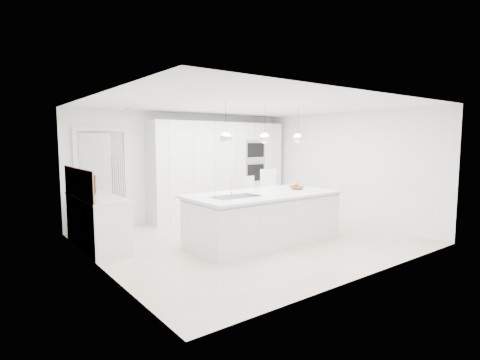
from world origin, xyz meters
TOP-DOWN VIEW (x-y plane):
  - floor at (0.00, 0.00)m, footprint 5.50×5.50m
  - wall_back at (0.00, 2.50)m, footprint 5.50×0.00m
  - wall_left at (-2.75, 0.00)m, footprint 0.00×5.00m
  - ceiling at (0.00, 0.00)m, footprint 5.50×5.50m
  - tall_cabinets at (0.80, 2.20)m, footprint 3.60×0.60m
  - oven_stack at (1.70, 1.89)m, footprint 0.62×0.04m
  - doorway_frame at (-1.95, 2.47)m, footprint 1.11×0.08m
  - hallway_door at (-2.20, 2.42)m, footprint 0.76×0.38m
  - radiator at (-1.63, 2.46)m, footprint 0.32×0.04m
  - left_base_cabinets at (-2.45, 1.20)m, footprint 0.60×1.80m
  - left_worktop at (-2.45, 1.20)m, footprint 0.62×1.82m
  - oak_backsplash at (-2.74, 1.20)m, footprint 0.02×1.80m
  - island_base at (0.10, -0.30)m, footprint 2.80×1.20m
  - island_worktop at (0.10, -0.25)m, footprint 2.84×1.40m
  - island_sink at (-0.55, -0.30)m, footprint 0.84×0.44m
  - island_tap at (-0.50, -0.10)m, footprint 0.02×0.02m
  - pendant_left at (-0.75, -0.30)m, footprint 0.20×0.20m
  - pendant_mid at (0.10, -0.30)m, footprint 0.20×0.20m
  - pendant_right at (0.95, -0.30)m, footprint 0.20×0.20m
  - fruit_bowl at (0.98, -0.26)m, footprint 0.29×0.29m
  - espresso_machine at (-2.43, 1.64)m, footprint 0.28×0.35m
  - bar_stool_left at (0.62, 0.67)m, footprint 0.48×0.58m
  - bar_stool_right at (1.19, 0.67)m, footprint 0.52×0.63m
  - apple_a at (0.93, -0.26)m, footprint 0.08×0.08m
  - apple_b at (0.96, -0.27)m, footprint 0.08×0.08m
  - banana_bunch at (0.99, -0.24)m, footprint 0.23×0.17m

SIDE VIEW (x-z plane):
  - floor at x=0.00m, z-range 0.00..0.00m
  - left_base_cabinets at x=-2.45m, z-range 0.00..0.86m
  - island_base at x=0.10m, z-range 0.00..0.86m
  - bar_stool_left at x=0.62m, z-range 0.00..1.09m
  - bar_stool_right at x=1.19m, z-range 0.00..1.22m
  - island_sink at x=-0.55m, z-range 0.73..0.91m
  - radiator at x=-1.63m, z-range 0.15..1.55m
  - left_worktop at x=-2.45m, z-range 0.86..0.90m
  - island_worktop at x=0.10m, z-range 0.86..0.90m
  - fruit_bowl at x=0.98m, z-range 0.90..0.97m
  - apple_a at x=0.93m, z-range 0.93..1.01m
  - apple_b at x=0.96m, z-range 0.93..1.01m
  - hallway_door at x=-2.20m, z-range 0.00..2.00m
  - banana_bunch at x=0.99m, z-range 0.91..1.12m
  - doorway_frame at x=-1.95m, z-range -0.04..2.09m
  - island_tap at x=-0.50m, z-range 0.90..1.20m
  - espresso_machine at x=-2.43m, z-range 0.90..1.22m
  - tall_cabinets at x=0.80m, z-range 0.00..2.30m
  - oak_backsplash at x=-2.74m, z-range 0.90..1.40m
  - wall_back at x=0.00m, z-range -1.50..4.00m
  - wall_left at x=-2.75m, z-range -1.25..3.75m
  - oven_stack at x=1.70m, z-range 0.83..1.88m
  - pendant_left at x=-0.75m, z-range 1.80..2.00m
  - pendant_mid at x=0.10m, z-range 1.80..2.00m
  - pendant_right at x=0.95m, z-range 1.80..2.00m
  - ceiling at x=0.00m, z-range 2.50..2.50m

